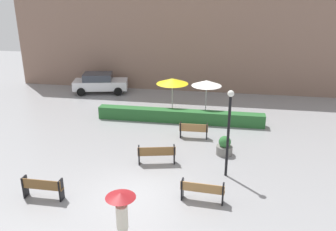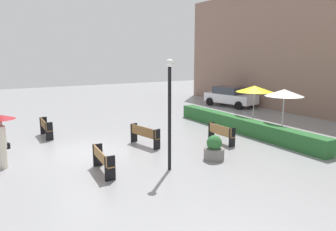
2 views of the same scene
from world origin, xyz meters
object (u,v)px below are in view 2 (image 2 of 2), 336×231
object	(u,v)px
patio_umbrella_yellow	(254,89)
patio_umbrella_white	(284,93)
pedestrian_with_umbrella	(1,134)
planter_pot	(214,149)
parked_car	(230,96)
bench_near_right	(102,159)
bench_back_row	(221,133)
lamp_post	(170,104)
bench_mid_center	(144,134)
bench_near_left	(45,127)

from	to	relation	value
patio_umbrella_yellow	patio_umbrella_white	world-z (taller)	patio_umbrella_white
pedestrian_with_umbrella	patio_umbrella_yellow	world-z (taller)	patio_umbrella_yellow
pedestrian_with_umbrella	planter_pot	bearing A→B (deg)	66.84
planter_pot	patio_umbrella_yellow	size ratio (longest dim) A/B	0.42
parked_car	bench_near_right	bearing A→B (deg)	-56.38
bench_back_row	lamp_post	size ratio (longest dim) A/B	0.40
pedestrian_with_umbrella	planter_pot	world-z (taller)	pedestrian_with_umbrella
bench_back_row	bench_mid_center	world-z (taller)	bench_mid_center
patio_umbrella_yellow	patio_umbrella_white	bearing A→B (deg)	-4.05
patio_umbrella_white	lamp_post	bearing A→B (deg)	-79.31
bench_back_row	pedestrian_with_umbrella	distance (m)	9.26
patio_umbrella_white	parked_car	world-z (taller)	patio_umbrella_white
bench_near_right	patio_umbrella_yellow	distance (m)	10.53
bench_near_right	bench_mid_center	size ratio (longest dim) A/B	0.96
patio_umbrella_yellow	bench_near_left	bearing A→B (deg)	-107.95
patio_umbrella_yellow	planter_pot	bearing A→B (deg)	-57.74
bench_mid_center	patio_umbrella_yellow	size ratio (longest dim) A/B	0.76
bench_back_row	parked_car	xyz separation A→B (m)	(-8.25, 7.72, 0.30)
bench_back_row	patio_umbrella_white	world-z (taller)	patio_umbrella_white
planter_pot	parked_car	xyz separation A→B (m)	(-10.00, 9.49, 0.39)
bench_near_right	planter_pot	xyz separation A→B (m)	(0.79, 4.36, -0.09)
planter_pot	bench_back_row	bearing A→B (deg)	134.64
bench_mid_center	patio_umbrella_yellow	world-z (taller)	patio_umbrella_yellow
planter_pot	patio_umbrella_yellow	bearing A→B (deg)	122.26
bench_near_left	patio_umbrella_yellow	distance (m)	11.56
patio_umbrella_yellow	parked_car	distance (m)	7.61
lamp_post	parked_car	distance (m)	15.49
bench_back_row	lamp_post	bearing A→B (deg)	-64.59
lamp_post	patio_umbrella_yellow	bearing A→B (deg)	115.27
bench_near_left	bench_mid_center	xyz separation A→B (m)	(3.91, 3.67, 0.00)
bench_near_right	lamp_post	distance (m)	3.08
pedestrian_with_umbrella	patio_umbrella_white	world-z (taller)	patio_umbrella_white
bench_near_left	bench_mid_center	distance (m)	5.36
lamp_post	planter_pot	bearing A→B (deg)	92.90
bench_back_row	patio_umbrella_white	xyz separation A→B (m)	(0.41, 3.73, 1.71)
pedestrian_with_umbrella	bench_back_row	bearing A→B (deg)	81.27
pedestrian_with_umbrella	bench_near_right	bearing A→B (deg)	51.82
pedestrian_with_umbrella	patio_umbrella_yellow	distance (m)	13.05
lamp_post	patio_umbrella_white	xyz separation A→B (m)	(-1.44, 7.63, -0.22)
bench_near_right	parked_car	xyz separation A→B (m)	(-9.21, 13.85, 0.30)
planter_pot	patio_umbrella_yellow	xyz separation A→B (m)	(-3.57, 5.66, 1.79)
lamp_post	patio_umbrella_yellow	world-z (taller)	lamp_post
pedestrian_with_umbrella	lamp_post	bearing A→B (deg)	58.07
pedestrian_with_umbrella	parked_car	xyz separation A→B (m)	(-6.85, 16.84, -0.48)
bench_mid_center	lamp_post	size ratio (longest dim) A/B	0.46
planter_pot	parked_car	size ratio (longest dim) A/B	0.22
patio_umbrella_yellow	parked_car	world-z (taller)	patio_umbrella_yellow
bench_back_row	bench_near_left	distance (m)	8.80
pedestrian_with_umbrella	bench_near_left	bearing A→B (deg)	151.65
bench_back_row	patio_umbrella_white	bearing A→B (deg)	83.68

